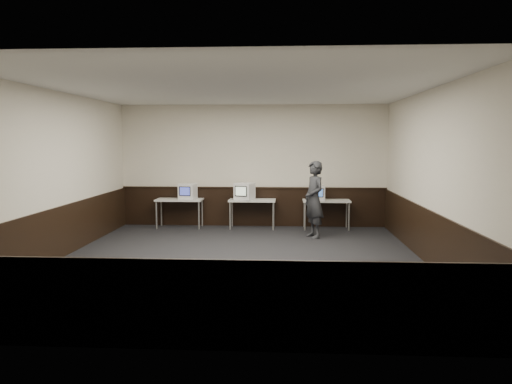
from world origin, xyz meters
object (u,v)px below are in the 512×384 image
(person, at_px, (314,200))
(desk_left, at_px, (179,202))
(desk_right, at_px, (326,203))
(desk_center, at_px, (252,202))
(emac_right, at_px, (317,193))
(emac_left, at_px, (188,191))
(emac_center, at_px, (245,191))

(person, bearing_deg, desk_left, -132.28)
(desk_left, relative_size, desk_right, 1.00)
(desk_center, distance_m, desk_right, 1.90)
(desk_center, height_order, emac_right, emac_right)
(emac_right, bearing_deg, emac_left, 174.42)
(emac_left, xyz_separation_m, emac_center, (1.49, -0.08, 0.01))
(emac_left, bearing_deg, desk_left, -163.45)
(emac_center, distance_m, emac_right, 1.85)
(desk_right, bearing_deg, emac_right, -175.01)
(desk_left, bearing_deg, desk_right, 0.00)
(person, bearing_deg, emac_center, -146.58)
(emac_center, relative_size, person, 0.32)
(emac_center, bearing_deg, emac_left, -164.02)
(desk_center, distance_m, person, 1.93)
(emac_left, relative_size, emac_center, 0.85)
(desk_center, bearing_deg, emac_right, -0.75)
(desk_left, bearing_deg, desk_center, 0.00)
(desk_center, xyz_separation_m, desk_right, (1.90, 0.00, 0.00))
(emac_center, height_order, emac_right, emac_center)
(desk_right, bearing_deg, desk_left, 180.00)
(emac_center, bearing_deg, emac_right, 19.79)
(desk_center, distance_m, emac_right, 1.67)
(desk_center, relative_size, emac_right, 2.80)
(desk_center, bearing_deg, person, -37.63)
(desk_right, distance_m, emac_center, 2.12)
(desk_center, bearing_deg, emac_left, 179.01)
(emac_center, bearing_deg, person, -14.25)
(desk_right, bearing_deg, emac_left, 179.54)
(desk_left, xyz_separation_m, emac_right, (3.55, -0.02, 0.26))
(emac_right, bearing_deg, desk_right, 0.28)
(desk_center, xyz_separation_m, emac_left, (-1.68, 0.03, 0.27))
(emac_left, relative_size, person, 0.27)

